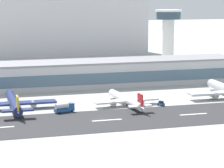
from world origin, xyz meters
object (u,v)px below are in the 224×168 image
at_px(control_tower, 168,31).
at_px(service_baggage_tug_1, 161,103).
at_px(terminal_building, 99,73).
at_px(airliner_red_tail_gate_1, 127,100).
at_px(service_fuel_truck_0, 64,108).
at_px(distant_hotel_block, 56,27).
at_px(airliner_gold_tail_gate_0, 14,103).

bearing_deg(control_tower, service_baggage_tug_1, -113.14).
xyz_separation_m(terminal_building, airliner_red_tail_gate_1, (-0.53, -52.79, -4.22)).
bearing_deg(service_fuel_truck_0, control_tower, 33.07).
distance_m(terminal_building, airliner_red_tail_gate_1, 52.96).
bearing_deg(service_baggage_tug_1, distant_hotel_block, 157.09).
height_order(distant_hotel_block, service_fuel_truck_0, distant_hotel_block).
distance_m(terminal_building, service_fuel_truck_0, 64.77).
height_order(terminal_building, control_tower, control_tower).
distance_m(airliner_gold_tail_gate_0, airliner_red_tail_gate_1, 49.02).
distance_m(terminal_building, airliner_gold_tail_gate_0, 68.21).
bearing_deg(service_baggage_tug_1, terminal_building, 167.37).
height_order(service_fuel_truck_0, service_baggage_tug_1, service_fuel_truck_0).
distance_m(control_tower, service_baggage_tug_1, 115.52).
distance_m(control_tower, distant_hotel_block, 112.82).
bearing_deg(terminal_building, control_tower, 39.09).
xyz_separation_m(airliner_red_tail_gate_1, service_baggage_tug_1, (14.68, -3.57, -1.54)).
height_order(control_tower, airliner_gold_tail_gate_0, control_tower).
xyz_separation_m(terminal_building, service_baggage_tug_1, (14.15, -56.37, -5.76)).
bearing_deg(service_fuel_truck_0, airliner_red_tail_gate_1, -7.67).
bearing_deg(service_fuel_truck_0, service_baggage_tug_1, -15.48).
bearing_deg(service_baggage_tug_1, service_fuel_truck_0, -115.18).
xyz_separation_m(distant_hotel_block, airliner_red_tail_gate_1, (-1.29, -197.23, -19.93)).
relative_size(distant_hotel_block, airliner_red_tail_gate_1, 3.80).
relative_size(terminal_building, airliner_red_tail_gate_1, 3.96).
height_order(control_tower, airliner_red_tail_gate_1, control_tower).
bearing_deg(service_fuel_truck_0, airliner_gold_tail_gate_0, 135.18).
relative_size(terminal_building, distant_hotel_block, 1.04).
height_order(terminal_building, airliner_red_tail_gate_1, terminal_building).
xyz_separation_m(distant_hotel_block, airliner_gold_tail_gate_0, (-49.97, -191.51, -19.57)).
distance_m(airliner_red_tail_gate_1, service_fuel_truck_0, 29.22).
height_order(terminal_building, distant_hotel_block, distant_hotel_block).
distance_m(control_tower, airliner_red_tail_gate_1, 118.58).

